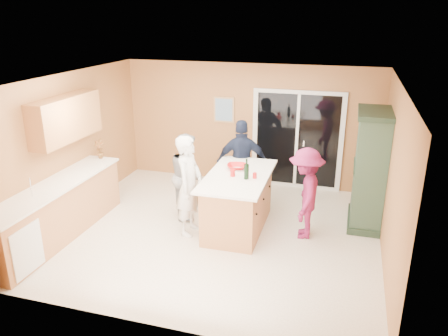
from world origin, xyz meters
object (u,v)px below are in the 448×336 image
(green_hutch, at_px, (370,171))
(woman_grey, at_px, (187,175))
(kitchen_island, at_px, (238,203))
(woman_white, at_px, (189,186))
(woman_magenta, at_px, (305,194))
(woman_navy, at_px, (242,163))

(green_hutch, xyz_separation_m, woman_grey, (-3.16, -0.55, -0.22))
(kitchen_island, distance_m, green_hutch, 2.34)
(kitchen_island, bearing_deg, green_hutch, 19.95)
(green_hutch, height_order, woman_white, green_hutch)
(woman_grey, relative_size, woman_magenta, 1.01)
(woman_grey, bearing_deg, kitchen_island, -127.00)
(green_hutch, distance_m, woman_grey, 3.21)
(woman_white, bearing_deg, kitchen_island, -61.01)
(woman_white, relative_size, woman_grey, 1.10)
(green_hutch, height_order, woman_grey, green_hutch)
(green_hutch, bearing_deg, woman_navy, 175.25)
(woman_grey, height_order, woman_magenta, woman_grey)
(woman_white, bearing_deg, woman_grey, 25.27)
(kitchen_island, xyz_separation_m, woman_navy, (-0.19, 1.00, 0.38))
(woman_white, bearing_deg, green_hutch, -65.63)
(kitchen_island, relative_size, woman_grey, 1.22)
(kitchen_island, relative_size, woman_navy, 1.13)
(woman_grey, distance_m, woman_navy, 1.12)
(green_hutch, relative_size, woman_magenta, 1.34)
(green_hutch, distance_m, woman_magenta, 1.29)
(green_hutch, relative_size, woman_navy, 1.21)
(woman_navy, distance_m, woman_magenta, 1.64)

